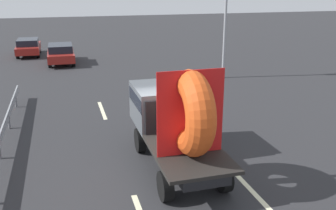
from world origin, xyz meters
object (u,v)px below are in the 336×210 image
object	(u,v)px
traffic_light	(226,9)
oncoming_car	(28,47)
flatbed_truck	(174,115)
distant_sedan	(61,53)

from	to	relation	value
traffic_light	oncoming_car	size ratio (longest dim) A/B	1.56
flatbed_truck	distant_sedan	bearing A→B (deg)	100.40
distant_sedan	traffic_light	xyz separation A→B (m)	(9.65, -7.42, 3.41)
flatbed_truck	oncoming_car	bearing A→B (deg)	104.79
flatbed_truck	traffic_light	bearing A→B (deg)	58.46
traffic_light	oncoming_car	world-z (taller)	traffic_light
distant_sedan	oncoming_car	distance (m)	4.78
distant_sedan	traffic_light	world-z (taller)	traffic_light
flatbed_truck	distant_sedan	distance (m)	18.14
flatbed_truck	traffic_light	world-z (taller)	traffic_light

